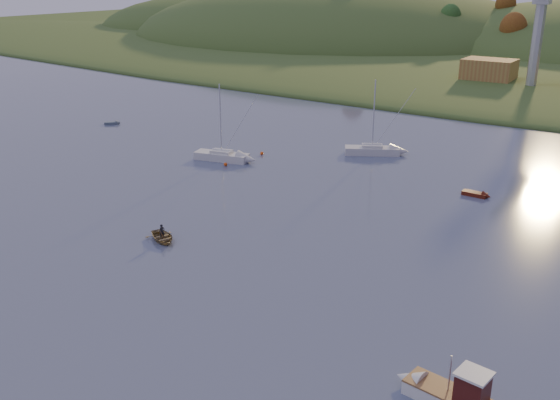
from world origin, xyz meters
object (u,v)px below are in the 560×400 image
Objects in this scene: sailboat_far at (372,150)px; fishing_boat at (442,389)px; sailboat_near at (222,155)px; canoe at (162,237)px; grey_dinghy at (115,123)px; red_tender at (480,195)px.

fishing_boat is at bearing -88.87° from sailboat_far.
sailboat_near is 28.86m from canoe.
grey_dinghy is (-46.71, -7.77, -0.51)m from sailboat_far.
canoe is 1.13× the size of red_tender.
red_tender is at bearing -9.98° from canoe.
sailboat_far is 40.68m from canoe.
fishing_boat reaches higher than canoe.
sailboat_far is at bearing 154.49° from red_tender.
sailboat_far is at bearing 21.31° from canoe.
sailboat_near is 22.24m from sailboat_far.
sailboat_near is at bearing -55.56° from grey_dinghy.
sailboat_near is 3.95× the size of grey_dinghy.
canoe is 54.27m from grey_dinghy.
canoe is (13.12, -25.71, -0.31)m from sailboat_near.
grey_dinghy is at bearing 160.24° from sailboat_far.
sailboat_near is 0.99× the size of sailboat_far.
fishing_boat is at bearing -71.07° from grey_dinghy.
fishing_boat is at bearing -78.66° from canoe.
sailboat_far reaches higher than grey_dinghy.
grey_dinghy is at bearing 179.78° from red_tender.
sailboat_near is at bearing -29.41° from fishing_boat.
sailboat_near reaches higher than canoe.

